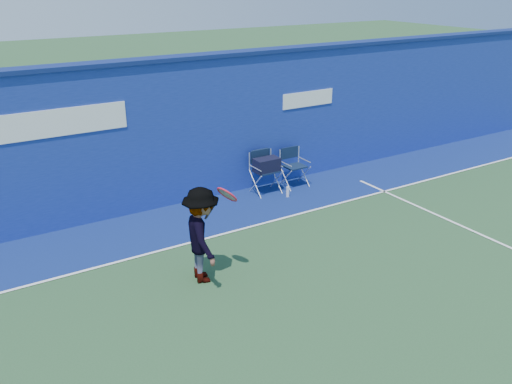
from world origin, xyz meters
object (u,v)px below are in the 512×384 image
directors_chair_right (294,175)px  water_bottle (288,192)px  tennis_player (202,235)px  directors_chair_left (266,175)px

directors_chair_right → water_bottle: 0.73m
directors_chair_right → tennis_player: (-3.66, -2.64, 0.51)m
directors_chair_right → tennis_player: bearing=-144.2°
water_bottle → directors_chair_right: bearing=43.3°
directors_chair_left → tennis_player: bearing=-137.4°
directors_chair_left → directors_chair_right: size_ratio=1.08×
water_bottle → tennis_player: size_ratio=0.15×
directors_chair_left → directors_chair_right: (0.79, -0.00, -0.13)m
directors_chair_left → water_bottle: 0.63m
directors_chair_left → directors_chair_right: directors_chair_left is taller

